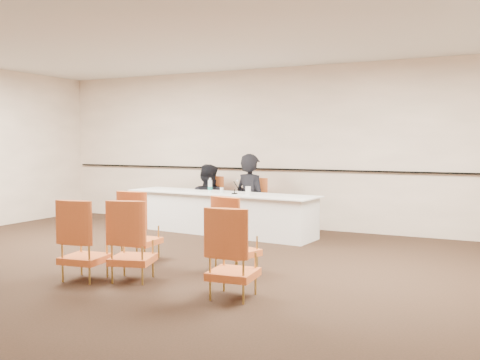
# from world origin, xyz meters

# --- Properties ---
(floor) EXTENTS (10.00, 10.00, 0.00)m
(floor) POSITION_xyz_m (0.00, 0.00, 0.00)
(floor) COLOR black
(floor) RESTS_ON ground
(ceiling) EXTENTS (10.00, 10.00, 0.00)m
(ceiling) POSITION_xyz_m (0.00, 0.00, 3.00)
(ceiling) COLOR silver
(ceiling) RESTS_ON ground
(wall_back) EXTENTS (10.00, 0.04, 3.00)m
(wall_back) POSITION_xyz_m (0.00, 4.00, 1.50)
(wall_back) COLOR #C5B09B
(wall_back) RESTS_ON ground
(wall_rail) EXTENTS (9.80, 0.04, 0.03)m
(wall_rail) POSITION_xyz_m (0.00, 3.96, 1.10)
(wall_rail) COLOR black
(wall_rail) RESTS_ON wall_back
(panel_table) EXTENTS (3.66, 1.19, 0.72)m
(panel_table) POSITION_xyz_m (-0.79, 2.88, 0.36)
(panel_table) COLOR silver
(panel_table) RESTS_ON ground
(panelist_main) EXTENTS (0.79, 0.65, 1.86)m
(panelist_main) POSITION_xyz_m (-0.43, 3.39, 0.47)
(panelist_main) COLOR black
(panelist_main) RESTS_ON ground
(panelist_main_chair) EXTENTS (0.55, 0.55, 0.95)m
(panelist_main_chair) POSITION_xyz_m (-0.43, 3.39, 0.47)
(panelist_main_chair) COLOR #B95821
(panelist_main_chair) RESTS_ON ground
(panelist_second) EXTENTS (0.79, 0.62, 1.62)m
(panelist_second) POSITION_xyz_m (-1.39, 3.49, 0.38)
(panelist_second) COLOR black
(panelist_second) RESTS_ON ground
(panelist_second_chair) EXTENTS (0.55, 0.55, 0.95)m
(panelist_second_chair) POSITION_xyz_m (-1.39, 3.49, 0.47)
(panelist_second_chair) COLOR #B95821
(panelist_second_chair) RESTS_ON ground
(papers) EXTENTS (0.36, 0.32, 0.00)m
(papers) POSITION_xyz_m (-0.22, 2.80, 0.72)
(papers) COLOR white
(papers) RESTS_ON panel_table
(microphone) EXTENTS (0.10, 0.19, 0.25)m
(microphone) POSITION_xyz_m (-0.45, 2.76, 0.85)
(microphone) COLOR black
(microphone) RESTS_ON panel_table
(water_bottle) EXTENTS (0.10, 0.10, 0.26)m
(water_bottle) POSITION_xyz_m (-0.97, 2.84, 0.85)
(water_bottle) COLOR #18857A
(water_bottle) RESTS_ON panel_table
(drinking_glass) EXTENTS (0.08, 0.08, 0.10)m
(drinking_glass) POSITION_xyz_m (-0.73, 2.82, 0.77)
(drinking_glass) COLOR silver
(drinking_glass) RESTS_ON panel_table
(coffee_cup) EXTENTS (0.09, 0.09, 0.14)m
(coffee_cup) POSITION_xyz_m (-0.17, 2.72, 0.79)
(coffee_cup) COLOR white
(coffee_cup) RESTS_ON panel_table
(aud_chair_front_left) EXTENTS (0.53, 0.53, 0.95)m
(aud_chair_front_left) POSITION_xyz_m (-0.78, 0.53, 0.47)
(aud_chair_front_left) COLOR #B95821
(aud_chair_front_left) RESTS_ON ground
(aud_chair_front_right) EXTENTS (0.62, 0.62, 0.95)m
(aud_chair_front_right) POSITION_xyz_m (0.74, 0.44, 0.47)
(aud_chair_front_right) COLOR #B95821
(aud_chair_front_right) RESTS_ON ground
(aud_chair_back_left) EXTENTS (0.56, 0.56, 0.95)m
(aud_chair_back_left) POSITION_xyz_m (-0.69, -0.65, 0.47)
(aud_chair_back_left) COLOR #B95821
(aud_chair_back_left) RESTS_ON ground
(aud_chair_back_mid) EXTENTS (0.62, 0.62, 0.95)m
(aud_chair_back_mid) POSITION_xyz_m (-0.17, -0.43, 0.47)
(aud_chair_back_mid) COLOR #B95821
(aud_chair_back_mid) RESTS_ON ground
(aud_chair_back_right) EXTENTS (0.54, 0.54, 0.95)m
(aud_chair_back_right) POSITION_xyz_m (1.19, -0.54, 0.47)
(aud_chair_back_right) COLOR #B95821
(aud_chair_back_right) RESTS_ON ground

